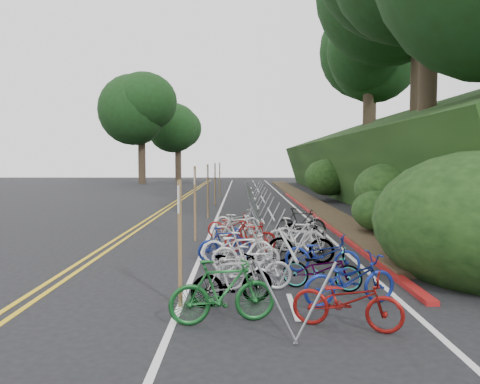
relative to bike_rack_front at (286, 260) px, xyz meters
name	(u,v)px	position (x,y,z in m)	size (l,w,h in m)	color
ground	(148,279)	(-2.94, 2.28, -0.93)	(120.00, 120.00, 0.00)	black
road_markings	(207,221)	(-2.31, 12.38, -0.93)	(7.47, 80.00, 0.01)	gold
red_curb	(315,215)	(2.76, 14.28, -0.88)	(0.25, 28.00, 0.10)	maroon
embankment	(413,162)	(10.02, 21.32, 1.64)	(14.30, 48.14, 9.11)	black
tree_cluster	(353,25)	(6.82, 24.32, 10.92)	(32.80, 54.33, 19.01)	#2D2319
bike_rack_front	(286,260)	(0.00, 0.00, 0.00)	(1.19, 3.23, 1.27)	#93969C
bike_racks_rest	(258,197)	(0.06, 15.28, -0.08)	(1.14, 23.00, 1.17)	#93969C
signpost_near	(180,235)	(-1.92, 0.27, 0.42)	(0.08, 0.40, 2.35)	brown
signposts_rest	(212,184)	(-2.34, 16.28, 0.50)	(0.08, 18.40, 2.50)	brown
bike_front	(225,244)	(-1.22, 4.22, -0.47)	(1.53, 0.43, 0.92)	navy
bike_valet	(275,247)	(0.08, 3.69, -0.45)	(3.34, 11.84, 1.08)	#144C1E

